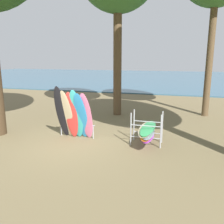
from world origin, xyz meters
name	(u,v)px	position (x,y,z in m)	size (l,w,h in m)	color
ground_plane	(74,143)	(0.00, 0.00, 0.00)	(80.00, 80.00, 0.00)	brown
lake_water	(157,77)	(0.00, 31.05, 0.05)	(80.00, 36.00, 0.10)	#38607A
leaning_board_pile	(74,115)	(-0.21, 0.53, 1.00)	(1.62, 0.75, 2.18)	black
board_storage_rack	(147,131)	(2.71, 0.74, 0.52)	(1.15, 2.13, 1.25)	#9EA0A5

